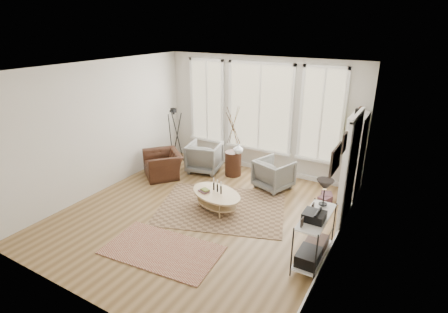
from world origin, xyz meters
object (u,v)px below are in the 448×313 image
Objects in this scene: bookcase at (354,158)px; accent_chair at (163,164)px; side_table at (233,144)px; coffee_table at (216,196)px; armchair_right at (274,174)px; armchair_left at (204,157)px; low_shelf at (315,233)px.

bookcase reaches higher than accent_chair.
side_table is at bearing -176.74° from bookcase.
coffee_table is 1.66m from armchair_right.
coffee_table is 2.05m from armchair_left.
coffee_table is at bearing 163.84° from low_shelf.
accent_chair is at bearing 34.62° from armchair_left.
low_shelf is 0.75× the size of side_table.
coffee_table is 0.80× the size of side_table.
armchair_left is 1.09× the size of armchair_right.
armchair_left is 1.94m from armchair_right.
low_shelf is at bearing -91.28° from bookcase.
low_shelf is 1.36× the size of accent_chair.
coffee_table is 1.45× the size of accent_chair.
armchair_left is (-3.59, -0.30, -0.58)m from bookcase.
low_shelf is 1.57× the size of armchair_left.
coffee_table is at bearing 86.86° from armchair_right.
armchair_left reaches higher than armchair_right.
bookcase is 1.48× the size of coffee_table.
low_shelf reaches higher than coffee_table.
bookcase is 4.50m from accent_chair.
bookcase is at bearing 171.50° from armchair_left.
bookcase is at bearing 88.72° from low_shelf.
armchair_right is at bearing 126.06° from low_shelf.
armchair_right is (-1.59, 2.18, -0.16)m from low_shelf.
low_shelf is 4.18m from armchair_left.
armchair_left is 1.08m from accent_chair.
side_table is at bearing 176.77° from armchair_left.
side_table is (-1.17, 0.18, 0.49)m from armchair_right.
armchair_left is at bearing -170.01° from side_table.
accent_chair reaches higher than coffee_table.
armchair_left reaches higher than accent_chair.
armchair_left is at bearing 18.23° from armchair_right.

